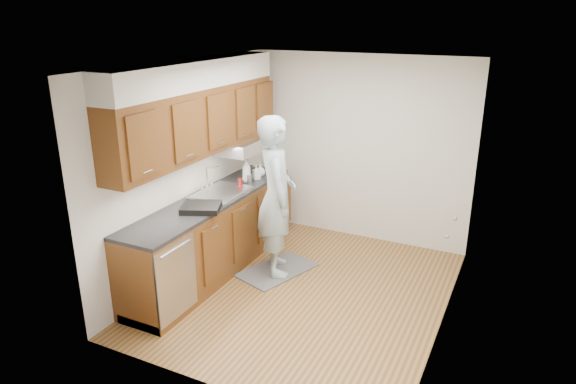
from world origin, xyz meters
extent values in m
plane|color=olive|center=(0.00, 0.00, 0.00)|extent=(3.50, 3.50, 0.00)
plane|color=white|center=(0.00, 0.00, 2.50)|extent=(3.50, 3.50, 0.00)
cube|color=silver|center=(-1.50, 0.00, 1.25)|extent=(0.02, 3.50, 2.50)
cube|color=silver|center=(1.50, 0.00, 1.25)|extent=(0.02, 3.50, 2.50)
cube|color=silver|center=(0.00, 1.75, 1.25)|extent=(3.00, 0.02, 2.50)
cube|color=brown|center=(-1.20, 0.00, 0.45)|extent=(0.60, 2.80, 0.90)
cube|color=black|center=(-1.21, 0.00, 0.92)|extent=(0.63, 2.80, 0.04)
cube|color=#B2B2B7|center=(-1.20, 0.20, 0.89)|extent=(0.48, 0.68, 0.14)
cube|color=#B2B2B7|center=(-1.20, 0.20, 0.94)|extent=(0.52, 0.72, 0.01)
cube|color=#B2B2B7|center=(-0.91, -1.10, 0.47)|extent=(0.03, 0.60, 0.80)
cube|color=brown|center=(-1.33, 0.00, 1.83)|extent=(0.33, 2.80, 0.75)
cube|color=silver|center=(-1.33, 0.00, 2.35)|extent=(0.35, 2.80, 0.30)
cube|color=#A5A5AA|center=(-1.27, 0.85, 1.37)|extent=(0.46, 0.75, 0.16)
cube|color=silver|center=(1.49, 0.30, 1.02)|extent=(0.02, 1.22, 2.05)
cube|color=slate|center=(-0.51, 0.31, 0.01)|extent=(0.82, 1.06, 0.02)
imported|color=#9DB5BF|center=(-0.51, 0.31, 1.09)|extent=(0.85, 0.91, 2.15)
imported|color=white|center=(-1.15, 0.72, 1.09)|extent=(0.14, 0.14, 0.29)
imported|color=white|center=(-1.08, 0.85, 1.03)|extent=(0.12, 0.12, 0.19)
imported|color=white|center=(-1.10, 0.98, 1.02)|extent=(0.18, 0.18, 0.17)
cylinder|color=maroon|center=(-1.11, 0.50, 0.99)|extent=(0.07, 0.07, 0.11)
cylinder|color=#A5A5AA|center=(-1.08, 0.67, 0.99)|extent=(0.07, 0.07, 0.11)
cube|color=black|center=(-1.08, -0.39, 0.97)|extent=(0.52, 0.48, 0.06)
camera|label=1|loc=(2.06, -4.66, 2.98)|focal=32.00mm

